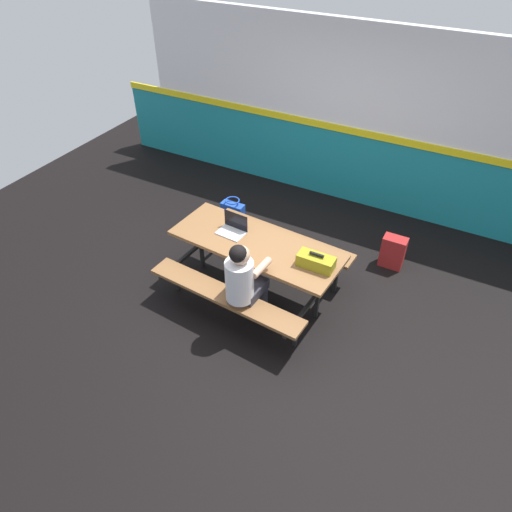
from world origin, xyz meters
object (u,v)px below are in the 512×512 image
Objects in this scene: student_nearer at (244,279)px; backpack_dark at (393,252)px; picnic_table_main at (256,254)px; tote_bag_bright at (233,214)px; laptop_silver at (233,229)px; toolbox_grey at (316,261)px.

student_nearer is 2.24m from backpack_dark.
picnic_table_main reaches higher than tote_bag_bright.
laptop_silver is 1.11m from toolbox_grey.
student_nearer is 2.06m from tote_bag_bright.
toolbox_grey is 0.93× the size of tote_bag_bright.
student_nearer is at bearing -74.28° from picnic_table_main.
picnic_table_main is 0.61m from student_nearer.
tote_bag_bright is (-1.72, 1.13, -0.62)m from toolbox_grey.
backpack_dark is (1.17, 1.84, -0.49)m from student_nearer.
picnic_table_main is 6.14× the size of laptop_silver.
laptop_silver is (-0.34, 0.06, 0.21)m from picnic_table_main.
picnic_table_main is at bearing 175.76° from toolbox_grey.
toolbox_grey is at bearing -113.47° from backpack_dark.
laptop_silver is 0.78× the size of tote_bag_bright.
toolbox_grey reaches higher than picnic_table_main.
backpack_dark is (0.58, 1.33, -0.60)m from toolbox_grey.
laptop_silver reaches higher than tote_bag_bright.
laptop_silver is 0.84× the size of toolbox_grey.
tote_bag_bright is at bearing 121.30° from laptop_silver.
tote_bag_bright is at bearing 124.22° from student_nearer.
toolbox_grey is 2.15m from tote_bag_bright.
toolbox_grey is at bearing -33.45° from tote_bag_bright.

